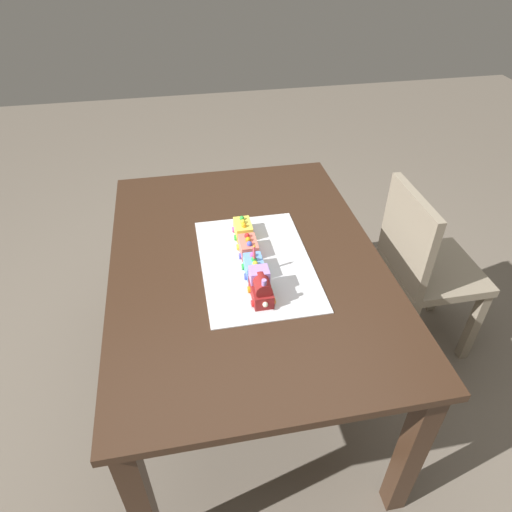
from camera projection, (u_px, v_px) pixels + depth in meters
name	position (u px, v px, depth m)	size (l,w,h in m)	color
ground_plane	(248.00, 380.00, 2.16)	(8.00, 8.00, 0.00)	#6B6054
dining_table	(247.00, 280.00, 1.77)	(1.40, 1.00, 0.74)	#382316
chair	(422.00, 267.00, 2.08)	(0.40, 0.40, 0.86)	gray
cake_board	(256.00, 263.00, 1.68)	(0.60, 0.40, 0.00)	silver
cake_locomotive	(261.00, 287.00, 1.50)	(0.14, 0.08, 0.12)	maroon
cake_car_gondola_sky_blue	(254.00, 266.00, 1.61)	(0.10, 0.08, 0.07)	#669EEA
cake_car_hopper_coral	(248.00, 246.00, 1.71)	(0.10, 0.08, 0.07)	#F27260
cake_car_flatbed_lemon	(243.00, 229.00, 1.80)	(0.10, 0.08, 0.07)	#F4E04C
birthday_candle	(254.00, 251.00, 1.56)	(0.01, 0.01, 0.06)	#F24C59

